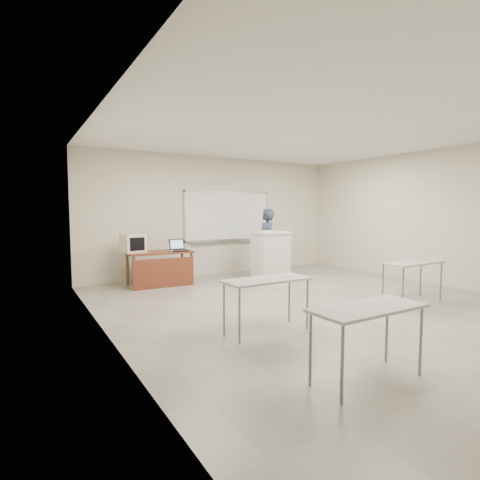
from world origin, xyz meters
TOP-DOWN VIEW (x-y plane):
  - floor at (0.00, 0.00)m, footprint 7.00×8.00m
  - whiteboard at (0.30, 3.97)m, footprint 2.48×0.10m
  - student_desks at (-0.00, -1.35)m, footprint 4.40×2.20m
  - instructor_desk at (-1.80, 3.19)m, footprint 1.39×0.69m
  - podium at (0.62, 2.50)m, footprint 0.81×0.59m
  - crt_monitor at (-2.35, 3.43)m, footprint 0.43×0.48m
  - laptop at (-1.40, 3.18)m, footprint 0.35×0.32m
  - mouse at (-1.60, 3.10)m, footprint 0.11×0.08m
  - keyboard at (0.47, 2.58)m, footprint 0.48×0.24m
  - presenter at (0.86, 3.02)m, footprint 0.74×0.65m

SIDE VIEW (x-z plane):
  - floor at x=0.00m, z-range -0.01..0.00m
  - instructor_desk at x=-1.80m, z-range 0.16..0.91m
  - podium at x=0.62m, z-range 0.00..1.15m
  - student_desks at x=0.00m, z-range 0.31..1.04m
  - mouse at x=-1.60m, z-range 0.75..0.79m
  - laptop at x=-1.40m, z-range 0.68..0.94m
  - presenter at x=0.86m, z-range 0.00..1.69m
  - crt_monitor at x=-2.35m, z-range 0.74..1.15m
  - keyboard at x=0.47m, z-range 1.15..1.17m
  - whiteboard at x=0.30m, z-range 0.83..2.14m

